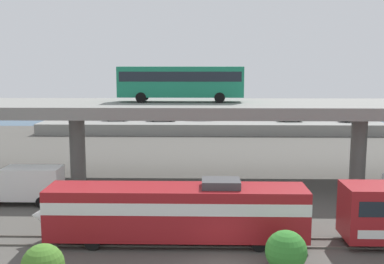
# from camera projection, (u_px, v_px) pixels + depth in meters

# --- Properties ---
(rail_strip_near) EXTENTS (110.00, 0.12, 0.12)m
(rail_strip_near) POSITION_uv_depth(u_px,v_px,m) (225.00, 247.00, 29.19)
(rail_strip_near) COLOR #59544C
(rail_strip_near) RESTS_ON ground_plane
(rail_strip_far) EXTENTS (110.00, 0.12, 0.12)m
(rail_strip_far) POSITION_uv_depth(u_px,v_px,m) (224.00, 238.00, 30.69)
(rail_strip_far) COLOR #59544C
(rail_strip_far) RESTS_ON ground_plane
(train_locomotive) EXTENTS (17.52, 3.04, 4.18)m
(train_locomotive) POSITION_uv_depth(u_px,v_px,m) (164.00, 210.00, 29.72)
(train_locomotive) COLOR maroon
(train_locomotive) RESTS_ON ground_plane
(highway_overpass) EXTENTS (96.00, 11.28, 7.69)m
(highway_overpass) POSITION_uv_depth(u_px,v_px,m) (217.00, 110.00, 44.77)
(highway_overpass) COLOR gray
(highway_overpass) RESTS_ON ground_plane
(transit_bus_on_overpass) EXTENTS (12.00, 2.68, 3.40)m
(transit_bus_on_overpass) POSITION_uv_depth(u_px,v_px,m) (181.00, 81.00, 45.11)
(transit_bus_on_overpass) COLOR #197A56
(transit_bus_on_overpass) RESTS_ON highway_overpass
(service_truck_east) EXTENTS (6.80, 2.46, 3.04)m
(service_truck_east) POSITION_uv_depth(u_px,v_px,m) (22.00, 184.00, 38.22)
(service_truck_east) COLOR maroon
(service_truck_east) RESTS_ON ground_plane
(pier_parking_lot) EXTENTS (56.43, 13.25, 1.80)m
(pier_parking_lot) POSITION_uv_depth(u_px,v_px,m) (211.00, 125.00, 80.27)
(pier_parking_lot) COLOR gray
(pier_parking_lot) RESTS_ON ground_plane
(parked_car_0) EXTENTS (4.50, 1.97, 1.50)m
(parked_car_0) POSITION_uv_depth(u_px,v_px,m) (201.00, 116.00, 79.71)
(parked_car_0) COLOR silver
(parked_car_0) RESTS_ON pier_parking_lot
(parked_car_1) EXTENTS (4.70, 1.87, 1.50)m
(parked_car_1) POSITION_uv_depth(u_px,v_px,m) (162.00, 116.00, 78.50)
(parked_car_1) COLOR #B7B7BC
(parked_car_1) RESTS_ON pier_parking_lot
(parked_car_2) EXTENTS (4.11, 1.89, 1.50)m
(parked_car_2) POSITION_uv_depth(u_px,v_px,m) (117.00, 116.00, 79.05)
(parked_car_2) COLOR #B7B7BC
(parked_car_2) RESTS_ON pier_parking_lot
(parked_car_3) EXTENTS (4.01, 1.99, 1.50)m
(parked_car_3) POSITION_uv_depth(u_px,v_px,m) (290.00, 117.00, 78.10)
(parked_car_3) COLOR #0C4C26
(parked_car_3) RESTS_ON pier_parking_lot
(parked_car_4) EXTENTS (4.60, 1.82, 1.50)m
(parked_car_4) POSITION_uv_depth(u_px,v_px,m) (353.00, 117.00, 77.31)
(parked_car_4) COLOR black
(parked_car_4) RESTS_ON pier_parking_lot
(parked_car_5) EXTENTS (4.54, 1.93, 1.50)m
(parked_car_5) POSITION_uv_depth(u_px,v_px,m) (80.00, 115.00, 81.23)
(parked_car_5) COLOR maroon
(parked_car_5) RESTS_ON pier_parking_lot
(parked_car_6) EXTENTS (4.64, 1.86, 1.50)m
(parked_car_6) POSITION_uv_depth(u_px,v_px,m) (184.00, 114.00, 82.59)
(parked_car_6) COLOR #9E998C
(parked_car_6) RESTS_ON pier_parking_lot
(parked_car_7) EXTENTS (4.31, 1.93, 1.50)m
(parked_car_7) POSITION_uv_depth(u_px,v_px,m) (137.00, 114.00, 81.58)
(parked_car_7) COLOR silver
(parked_car_7) RESTS_ON pier_parking_lot
(harbor_water) EXTENTS (140.00, 36.00, 0.01)m
(harbor_water) POSITION_uv_depth(u_px,v_px,m) (209.00, 116.00, 103.15)
(harbor_water) COLOR #2D5170
(harbor_water) RESTS_ON ground_plane
(shrub_right) EXTENTS (2.32, 2.32, 2.32)m
(shrub_right) POSITION_uv_depth(u_px,v_px,m) (286.00, 251.00, 25.75)
(shrub_right) COLOR #317C2C
(shrub_right) RESTS_ON ground_plane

